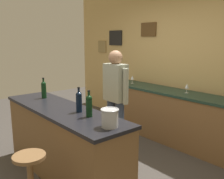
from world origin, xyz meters
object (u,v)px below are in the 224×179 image
wine_bottle_a (44,89)px  bartender (115,96)px  wine_bottle_c (89,105)px  wine_glass_a (132,78)px  bar_stool (30,176)px  wine_bottle_b (79,101)px  ice_bucket (110,117)px  wine_glass_b (187,86)px

wine_bottle_a → bartender: bearing=53.9°
wine_bottle_c → wine_glass_a: bearing=123.4°
wine_bottle_c → wine_glass_a: (-1.31, 1.98, -0.05)m
bar_stool → wine_bottle_b: 0.98m
ice_bucket → wine_glass_b: bearing=103.2°
wine_bottle_b → wine_bottle_c: size_ratio=1.00×
wine_glass_b → ice_bucket: bearing=-76.8°
wine_bottle_a → wine_bottle_b: 0.95m
bar_stool → wine_bottle_c: wine_bottle_c is taller
wine_bottle_c → ice_bucket: wine_bottle_c is taller
wine_glass_a → bartender: bearing=-55.7°
ice_bucket → wine_bottle_b: bearing=175.0°
bartender → wine_glass_b: bearing=67.1°
wine_bottle_a → ice_bucket: 1.59m
wine_bottle_b → wine_bottle_c: 0.23m
bartender → ice_bucket: size_ratio=8.61×
wine_bottle_c → wine_glass_b: 2.03m
bar_stool → wine_bottle_a: 1.52m
bar_stool → wine_bottle_a: bearing=148.1°
ice_bucket → wine_glass_a: ice_bucket is taller
bartender → ice_bucket: bearing=-43.5°
bar_stool → wine_bottle_b: wine_bottle_b is taller
ice_bucket → wine_glass_a: size_ratio=1.21×
bartender → wine_bottle_c: bartender is taller
bartender → bar_stool: 1.76m
wine_bottle_c → bartender: bearing=122.3°
ice_bucket → wine_glass_a: bearing=130.4°
bar_stool → wine_glass_b: (-0.08, 2.75, 0.55)m
wine_bottle_b → wine_bottle_c: bearing=-3.8°
wine_bottle_b → wine_glass_b: bearing=85.4°
ice_bucket → wine_glass_b: size_ratio=1.21×
bar_stool → wine_glass_b: 2.80m
wine_bottle_a → wine_glass_b: bearing=61.1°
bartender → wine_glass_a: (-0.75, 1.11, 0.07)m
bartender → wine_glass_a: size_ratio=10.45×
wine_bottle_a → wine_bottle_b: bearing=-0.0°
bartender → wine_bottle_c: bearing=-57.7°
wine_bottle_b → ice_bucket: size_ratio=1.63×
wine_bottle_a → wine_bottle_c: size_ratio=1.00×
wine_glass_a → wine_glass_b: 1.24m
wine_bottle_b → ice_bucket: bearing=-5.0°
wine_bottle_b → wine_bottle_c: (0.23, -0.02, 0.00)m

